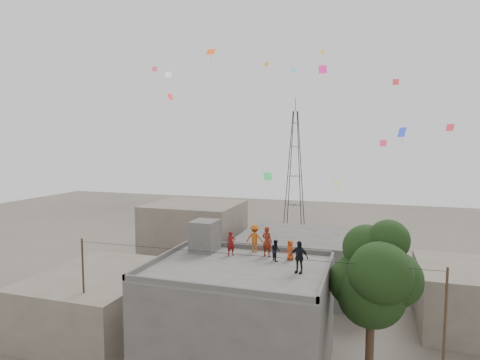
% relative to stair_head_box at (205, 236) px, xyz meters
% --- Properties ---
extents(main_building, '(10.00, 8.00, 6.10)m').
position_rel_stair_head_box_xyz_m(main_building, '(3.20, -2.60, -4.05)').
color(main_building, '#484644').
rests_on(main_building, ground).
extents(parapet, '(10.00, 8.00, 0.30)m').
position_rel_stair_head_box_xyz_m(parapet, '(3.20, -2.60, -0.85)').
color(parapet, '#484644').
rests_on(parapet, main_building).
extents(stair_head_box, '(1.60, 1.80, 2.00)m').
position_rel_stair_head_box_xyz_m(stair_head_box, '(0.00, 0.00, 0.00)').
color(stair_head_box, '#484644').
rests_on(stair_head_box, main_building).
extents(neighbor_west, '(8.00, 10.00, 4.00)m').
position_rel_stair_head_box_xyz_m(neighbor_west, '(-7.80, -0.60, -5.10)').
color(neighbor_west, '#5E584A').
rests_on(neighbor_west, ground).
extents(neighbor_north, '(12.00, 9.00, 5.00)m').
position_rel_stair_head_box_xyz_m(neighbor_north, '(5.20, 11.40, -4.60)').
color(neighbor_north, '#484644').
rests_on(neighbor_north, ground).
extents(neighbor_northwest, '(9.00, 8.00, 7.00)m').
position_rel_stair_head_box_xyz_m(neighbor_northwest, '(-6.80, 13.40, -3.60)').
color(neighbor_northwest, '#5E584A').
rests_on(neighbor_northwest, ground).
extents(neighbor_east, '(7.00, 8.00, 4.40)m').
position_rel_stair_head_box_xyz_m(neighbor_east, '(17.20, 7.40, -4.90)').
color(neighbor_east, '#5E584A').
rests_on(neighbor_east, ground).
extents(tree, '(4.90, 4.60, 9.10)m').
position_rel_stair_head_box_xyz_m(tree, '(10.57, -2.00, -1.00)').
color(tree, black).
rests_on(tree, ground).
extents(utility_line, '(20.12, 0.62, 7.40)m').
position_rel_stair_head_box_xyz_m(utility_line, '(3.70, -3.85, -3.27)').
color(utility_line, black).
rests_on(utility_line, ground).
extents(transmission_tower, '(2.97, 2.97, 20.01)m').
position_rel_stair_head_box_xyz_m(transmission_tower, '(-0.80, 37.40, 1.97)').
color(transmission_tower, black).
rests_on(transmission_tower, ground).
extents(person_red_adult, '(0.79, 0.64, 1.89)m').
position_rel_stair_head_box_xyz_m(person_red_adult, '(4.20, -0.05, -0.06)').
color(person_red_adult, maroon).
rests_on(person_red_adult, main_building).
extents(person_orange_child, '(0.71, 0.67, 1.22)m').
position_rel_stair_head_box_xyz_m(person_orange_child, '(5.73, -0.35, -0.39)').
color(person_orange_child, '#BE4215').
rests_on(person_orange_child, main_building).
extents(person_dark_child, '(0.77, 0.79, 1.28)m').
position_rel_stair_head_box_xyz_m(person_dark_child, '(4.91, -0.76, -0.36)').
color(person_dark_child, black).
rests_on(person_dark_child, main_building).
extents(person_dark_adult, '(1.11, 0.66, 1.77)m').
position_rel_stair_head_box_xyz_m(person_dark_adult, '(6.62, -2.61, -0.11)').
color(person_dark_adult, black).
rests_on(person_dark_adult, main_building).
extents(person_orange_adult, '(1.16, 0.68, 1.79)m').
position_rel_stair_head_box_xyz_m(person_orange_adult, '(3.18, 0.76, -0.11)').
color(person_orange_adult, '#AB5113').
rests_on(person_orange_adult, main_building).
extents(person_red_child, '(0.66, 0.62, 1.51)m').
position_rel_stair_head_box_xyz_m(person_red_child, '(1.99, -0.49, -0.24)').
color(person_red_child, maroon).
rests_on(person_red_child, main_building).
extents(kites, '(22.24, 19.77, 10.52)m').
position_rel_stair_head_box_xyz_m(kites, '(5.61, 4.66, 8.53)').
color(kites, red).
rests_on(kites, ground).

